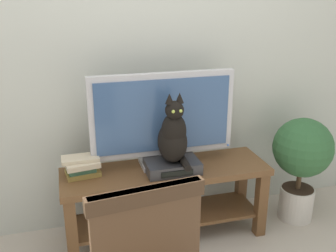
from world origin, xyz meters
The scene contains 7 objects.
back_wall centered at (0.00, 0.82, 1.40)m, with size 7.00×0.12×2.80m, color #B7BCB2.
tv_stand centered at (0.06, 0.45, 0.37)m, with size 1.38×0.41×0.52m.
tv centered at (0.06, 0.52, 0.86)m, with size 0.96×0.20×0.63m.
media_box centered at (0.09, 0.40, 0.56)m, with size 0.35×0.23×0.08m.
cat centered at (0.09, 0.39, 0.78)m, with size 0.19×0.31×0.47m.
book_stack centered at (-0.48, 0.50, 0.59)m, with size 0.24×0.19×0.13m.
potted_plant centered at (1.07, 0.41, 0.50)m, with size 0.43×0.43×0.79m.
Camera 1 is at (-0.55, -1.81, 1.66)m, focal length 41.54 mm.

